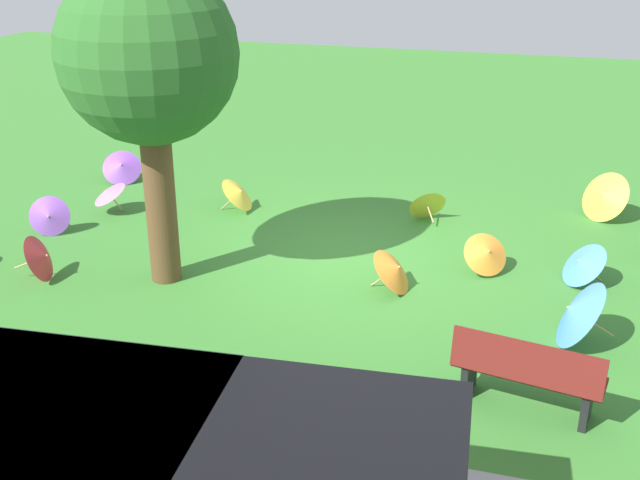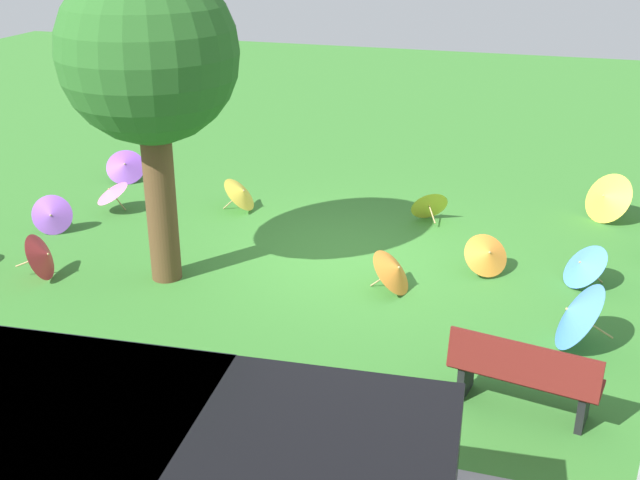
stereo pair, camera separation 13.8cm
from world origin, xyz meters
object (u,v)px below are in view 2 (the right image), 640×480
at_px(parasol_purple_1, 51,215).
at_px(parasol_blue_0, 573,313).
at_px(park_bench, 523,375).
at_px(parasol_yellow_3, 241,193).
at_px(parasol_blue_1, 582,265).
at_px(parasol_yellow_2, 428,203).
at_px(parasol_red_2, 44,256).
at_px(parasol_orange_1, 395,270).
at_px(parasol_yellow_0, 606,197).
at_px(parasol_pink_0, 111,191).
at_px(van_dark, 137,476).
at_px(parasol_orange_0, 488,254).
at_px(shade_tree, 149,58).
at_px(parasol_purple_0, 125,166).

bearing_deg(parasol_purple_1, parasol_blue_0, 171.34).
distance_m(park_bench, parasol_yellow_3, 7.13).
bearing_deg(parasol_blue_0, park_bench, 72.94).
distance_m(parasol_blue_1, parasol_yellow_2, 3.20).
bearing_deg(parasol_red_2, parasol_blue_0, -178.16).
distance_m(park_bench, parasol_orange_1, 3.14).
height_order(parasol_yellow_0, parasol_pink_0, parasol_yellow_0).
height_order(van_dark, parasol_blue_1, van_dark).
xyz_separation_m(parasol_yellow_0, parasol_pink_0, (8.46, 2.16, -0.04)).
height_order(parasol_orange_0, parasol_blue_1, parasol_orange_0).
relative_size(shade_tree, parasol_purple_0, 4.70).
relative_size(parasol_yellow_0, parasol_blue_1, 1.14).
xyz_separation_m(van_dark, park_bench, (-2.83, -3.12, -0.45)).
height_order(shade_tree, parasol_purple_1, shade_tree).
height_order(parasol_orange_0, parasol_orange_1, parasol_orange_1).
bearing_deg(van_dark, parasol_red_2, -47.69).
bearing_deg(parasol_purple_0, parasol_blue_0, 154.63).
bearing_deg(park_bench, parasol_yellow_2, -70.23).
relative_size(parasol_pink_0, parasol_yellow_3, 1.19).
relative_size(parasol_yellow_0, parasol_yellow_2, 1.34).
relative_size(parasol_purple_1, parasol_red_2, 0.93).
bearing_deg(van_dark, park_bench, -132.26).
bearing_deg(park_bench, parasol_purple_0, -35.18).
height_order(van_dark, parasol_yellow_2, van_dark).
bearing_deg(parasol_purple_1, parasol_red_2, 121.27).
height_order(parasol_purple_1, parasol_yellow_2, parasol_purple_1).
bearing_deg(park_bench, parasol_blue_0, -107.06).
relative_size(parasol_blue_1, parasol_orange_1, 1.17).
xyz_separation_m(park_bench, parasol_orange_0, (0.71, -3.39, -0.12)).
distance_m(van_dark, parasol_yellow_3, 8.33).
xyz_separation_m(shade_tree, parasol_orange_0, (-4.52, -1.46, -2.88)).
bearing_deg(parasol_orange_1, parasol_yellow_2, -89.75).
height_order(parasol_blue_1, parasol_orange_1, parasol_orange_1).
bearing_deg(parasol_red_2, parasol_orange_0, -162.18).
bearing_deg(parasol_purple_1, parasol_pink_0, -108.95).
xyz_separation_m(van_dark, parasol_blue_0, (-3.33, -4.74, -0.46)).
xyz_separation_m(van_dark, parasol_red_2, (4.10, -4.51, -0.55)).
distance_m(parasol_yellow_0, parasol_blue_0, 4.66).
relative_size(van_dark, parasol_orange_0, 5.43).
bearing_deg(parasol_pink_0, parasol_purple_0, -68.27).
distance_m(shade_tree, parasol_purple_0, 5.53).
bearing_deg(parasol_yellow_3, parasol_purple_0, -16.58).
bearing_deg(shade_tree, parasol_blue_0, 177.01).
distance_m(park_bench, parasol_yellow_0, 6.34).
relative_size(parasol_yellow_0, parasol_pink_0, 1.21).
bearing_deg(van_dark, parasol_blue_1, -117.82).
xyz_separation_m(van_dark, parasol_pink_0, (4.61, -7.21, -0.52)).
relative_size(park_bench, parasol_orange_1, 2.09).
xyz_separation_m(parasol_purple_0, parasol_yellow_2, (-6.15, 0.33, -0.02)).
height_order(parasol_purple_0, parasol_purple_1, parasol_purple_0).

